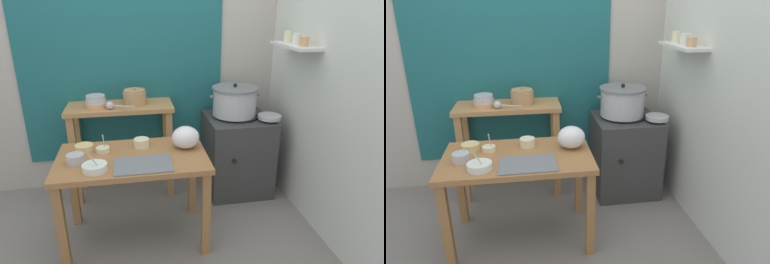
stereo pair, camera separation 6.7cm
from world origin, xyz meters
TOP-DOWN VIEW (x-y plane):
  - ground_plane at (0.00, 0.00)m, footprint 9.00×9.00m
  - wall_back at (0.08, 1.10)m, footprint 4.40×0.12m
  - wall_right at (1.40, 0.20)m, footprint 0.30×3.20m
  - prep_table at (-0.11, 0.09)m, footprint 1.10×0.66m
  - back_shelf_table at (-0.20, 0.83)m, footprint 0.96×0.40m
  - stove_block at (0.90, 0.70)m, footprint 0.60×0.61m
  - steamer_pot at (0.86, 0.72)m, footprint 0.48×0.43m
  - clay_pot at (-0.06, 0.83)m, footprint 0.21×0.21m
  - bowl_stack_enamel at (-0.40, 0.80)m, footprint 0.19×0.19m
  - ladle at (-0.27, 0.71)m, footprint 0.25×0.12m
  - serving_tray at (-0.04, -0.08)m, footprint 0.40×0.28m
  - plastic_bag at (0.30, 0.17)m, footprint 0.21×0.19m
  - wide_pan at (1.15, 0.55)m, footprint 0.21×0.21m
  - prep_bowl_0 at (-0.36, -0.11)m, footprint 0.17×0.17m
  - prep_bowl_1 at (-0.03, 0.24)m, footprint 0.12×0.12m
  - prep_bowl_2 at (-0.47, 0.24)m, footprint 0.14×0.14m
  - prep_bowl_3 at (-0.50, 0.03)m, footprint 0.12×0.12m
  - prep_bowl_4 at (-0.32, 0.19)m, footprint 0.10×0.10m

SIDE VIEW (x-z plane):
  - ground_plane at x=0.00m, z-range 0.00..0.00m
  - stove_block at x=0.90m, z-range -0.01..0.77m
  - prep_table at x=-0.11m, z-range 0.25..0.97m
  - back_shelf_table at x=-0.20m, z-range 0.23..1.13m
  - serving_tray at x=-0.04m, z-range 0.72..0.73m
  - prep_bowl_4 at x=-0.32m, z-range 0.67..0.82m
  - prep_bowl_0 at x=-0.36m, z-range 0.67..0.82m
  - prep_bowl_2 at x=-0.47m, z-range 0.72..0.77m
  - prep_bowl_1 at x=-0.03m, z-range 0.72..0.79m
  - prep_bowl_3 at x=-0.50m, z-range 0.72..0.79m
  - wide_pan at x=1.15m, z-range 0.78..0.82m
  - plastic_bag at x=0.30m, z-range 0.72..0.89m
  - steamer_pot at x=0.86m, z-range 0.76..1.07m
  - ladle at x=-0.27m, z-range 0.90..0.97m
  - bowl_stack_enamel at x=-0.40m, z-range 0.90..1.01m
  - clay_pot at x=-0.06m, z-range 0.89..1.05m
  - wall_right at x=1.40m, z-range 0.00..2.60m
  - wall_back at x=0.08m, z-range 0.00..2.60m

